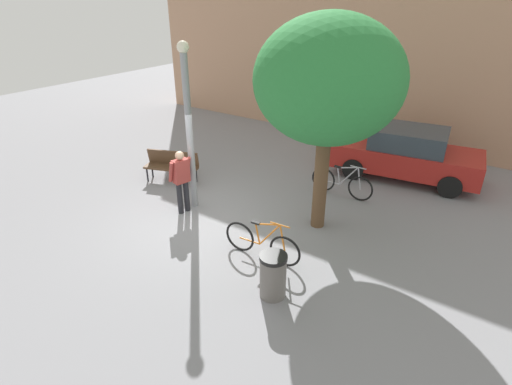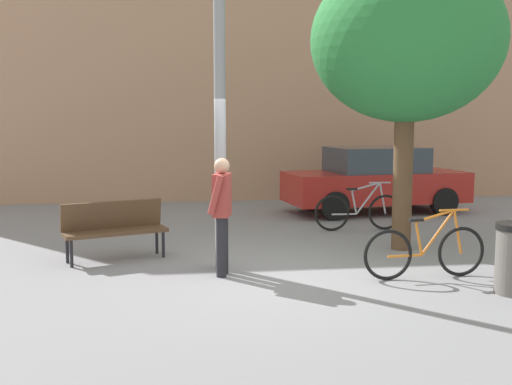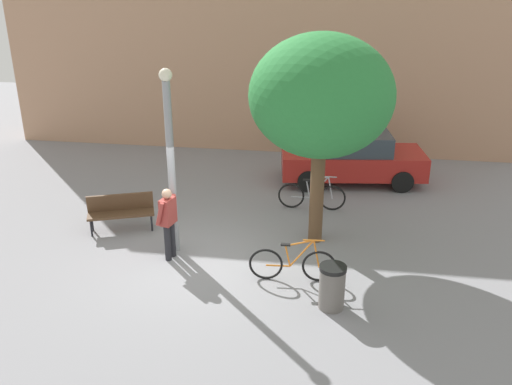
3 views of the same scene
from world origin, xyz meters
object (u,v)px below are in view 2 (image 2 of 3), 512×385
(lamppost, at_px, (220,113))
(park_bench, at_px, (114,225))
(bicycle_orange, at_px, (426,251))
(bicycle_silver, at_px, (359,211))
(parked_car_red, at_px, (375,180))
(person_by_lamppost, at_px, (222,208))
(plaza_tree, at_px, (407,41))

(lamppost, bearing_deg, park_bench, 153.15)
(bicycle_orange, bearing_deg, bicycle_silver, 87.14)
(lamppost, relative_size, bicycle_silver, 2.30)
(park_bench, xyz_separation_m, parked_car_red, (5.65, 4.17, 0.23))
(bicycle_silver, bearing_deg, park_bench, -157.04)
(park_bench, bearing_deg, parked_car_red, 36.39)
(lamppost, height_order, person_by_lamppost, lamppost)
(plaza_tree, bearing_deg, bicycle_silver, 95.76)
(plaza_tree, height_order, bicycle_orange, plaza_tree)
(person_by_lamppost, distance_m, bicycle_orange, 2.91)
(bicycle_silver, xyz_separation_m, parked_car_red, (1.06, 2.22, 0.39))
(plaza_tree, xyz_separation_m, bicycle_orange, (-0.37, -1.89, -3.09))
(person_by_lamppost, xyz_separation_m, bicycle_silver, (2.98, 3.16, -0.58))
(person_by_lamppost, distance_m, park_bench, 2.06)
(plaza_tree, height_order, bicycle_silver, plaza_tree)
(person_by_lamppost, bearing_deg, bicycle_orange, -10.95)
(plaza_tree, relative_size, bicycle_silver, 2.67)
(bicycle_silver, bearing_deg, plaza_tree, -84.24)
(bicycle_orange, bearing_deg, lamppost, 161.35)
(bicycle_orange, height_order, parked_car_red, parked_car_red)
(person_by_lamppost, xyz_separation_m, park_bench, (-1.61, 1.22, -0.42))
(parked_car_red, bearing_deg, bicycle_orange, -101.90)
(person_by_lamppost, bearing_deg, parked_car_red, 53.10)
(bicycle_orange, bearing_deg, person_by_lamppost, 169.05)
(lamppost, xyz_separation_m, plaza_tree, (3.15, 0.95, 1.18))
(park_bench, bearing_deg, person_by_lamppost, -37.16)
(park_bench, bearing_deg, bicycle_orange, -21.79)
(person_by_lamppost, height_order, park_bench, person_by_lamppost)
(person_by_lamppost, relative_size, parked_car_red, 0.38)
(person_by_lamppost, height_order, parked_car_red, person_by_lamppost)
(plaza_tree, bearing_deg, park_bench, -178.39)
(plaza_tree, relative_size, bicycle_orange, 2.68)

